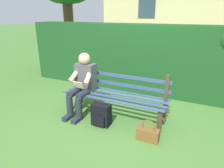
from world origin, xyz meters
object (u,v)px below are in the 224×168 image
(park_bench, at_px, (116,94))
(person_seated, at_px, (83,83))
(handbag, at_px, (148,134))
(backpack, at_px, (101,115))

(park_bench, relative_size, person_seated, 1.68)
(park_bench, distance_m, handbag, 1.00)
(person_seated, relative_size, backpack, 3.00)
(backpack, bearing_deg, park_bench, -99.03)
(backpack, bearing_deg, handbag, 174.06)
(handbag, bearing_deg, backpack, -5.94)
(person_seated, bearing_deg, park_bench, -164.67)
(park_bench, height_order, backpack, park_bench)
(person_seated, height_order, backpack, person_seated)
(park_bench, bearing_deg, handbag, 145.50)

